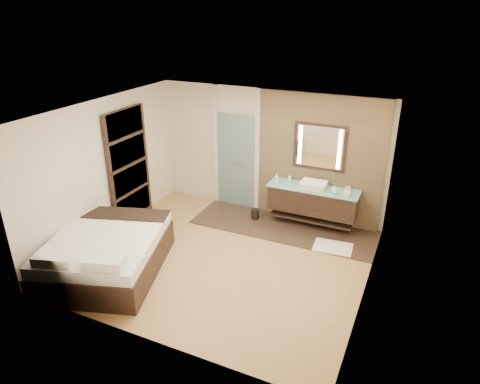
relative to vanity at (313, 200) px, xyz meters
The scene contains 15 objects.
floor 2.29m from the vanity, 119.83° to the right, with size 5.00×5.00×0.00m, color #A07E43.
tile_strip 0.83m from the vanity, 147.54° to the right, with size 3.80×1.30×0.01m, color #33261C.
stone_wall 0.82m from the vanity, 90.00° to the left, with size 2.60×0.08×2.70m, color tan.
vanity is the anchor object (origin of this frame).
mirror_unit 1.10m from the vanity, 90.00° to the left, with size 1.06×0.04×0.96m.
frosted_door 1.95m from the vanity, behind, with size 1.10×0.12×2.70m.
shoji_partition 3.82m from the vanity, 159.50° to the right, with size 0.06×1.20×2.40m.
bed 4.13m from the vanity, 131.77° to the right, with size 2.34×2.63×0.85m.
bath_mat 1.11m from the vanity, 48.38° to the right, with size 0.72×0.50×0.02m, color white.
waste_bin 1.29m from the vanity, 169.74° to the right, with size 0.18×0.18×0.22m, color black.
tissue_box 0.79m from the vanity, 13.09° to the right, with size 0.12×0.12×0.10m, color silver.
soap_bottle_a 0.87m from the vanity, behind, with size 0.08×0.08×0.21m, color white.
soap_bottle_b 0.67m from the vanity, 168.10° to the left, with size 0.07×0.07×0.16m, color #B2B2B2.
soap_bottle_c 0.59m from the vanity, 15.63° to the right, with size 0.13×0.13×0.17m, color #BEEFE9.
cup 0.74m from the vanity, ahead, with size 0.12×0.12×0.09m, color silver.
Camera 1 is at (3.03, -5.91, 4.27)m, focal length 32.00 mm.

